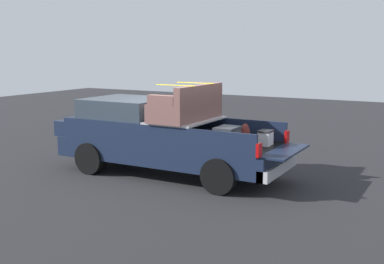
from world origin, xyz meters
The scene contains 3 objects.
ground_plane centered at (0.00, 0.00, 0.00)m, with size 40.00×40.00×0.00m, color #262628.
pickup_truck centered at (0.34, 0.00, 0.95)m, with size 6.05×2.06×2.23m.
trash_can centered at (2.70, -0.49, 0.50)m, with size 0.60×0.60×0.98m.
Camera 1 is at (-6.05, 9.81, 3.01)m, focal length 45.39 mm.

